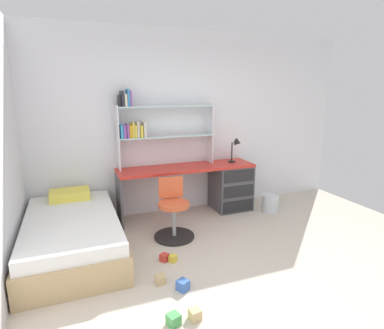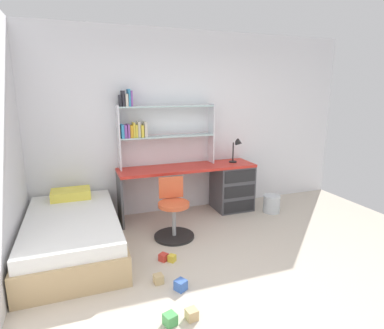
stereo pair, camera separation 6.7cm
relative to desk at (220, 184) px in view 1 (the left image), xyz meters
name	(u,v)px [view 1 (the left image)]	position (x,y,z in m)	size (l,w,h in m)	color
ground_plane	(265,288)	(-0.49, -2.02, -0.43)	(5.54, 5.62, 0.02)	beige
room_shell	(119,137)	(-1.65, -0.86, 0.95)	(5.54, 5.62, 2.74)	silver
desk	(220,184)	(0.00, 0.00, 0.00)	(2.06, 0.54, 0.76)	red
bookshelf_hutch	(151,124)	(-1.04, 0.15, 0.97)	(1.43, 0.22, 1.12)	silver
desk_lamp	(237,146)	(0.27, -0.01, 0.59)	(0.20, 0.17, 0.38)	black
swivel_chair	(173,215)	(-0.98, -0.65, -0.12)	(0.52, 0.52, 0.77)	black
bed_platform	(73,235)	(-2.21, -0.63, -0.19)	(1.06, 1.84, 0.57)	tan
waste_bin	(270,203)	(0.71, -0.37, -0.29)	(0.26, 0.26, 0.27)	silver
toy_block_red_0	(164,257)	(-1.27, -1.20, -0.38)	(0.08, 0.08, 0.08)	red
toy_block_blue_1	(183,285)	(-1.26, -1.78, -0.37)	(0.10, 0.10, 0.10)	#3860B7
toy_block_natural_2	(195,314)	(-1.29, -2.19, -0.38)	(0.09, 0.09, 0.09)	tan
toy_block_yellow_3	(173,258)	(-1.19, -1.25, -0.38)	(0.08, 0.08, 0.08)	gold
toy_block_green_4	(174,320)	(-1.48, -2.19, -0.37)	(0.10, 0.10, 0.10)	#479E51
toy_block_natural_5	(160,279)	(-1.43, -1.60, -0.38)	(0.09, 0.09, 0.09)	tan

